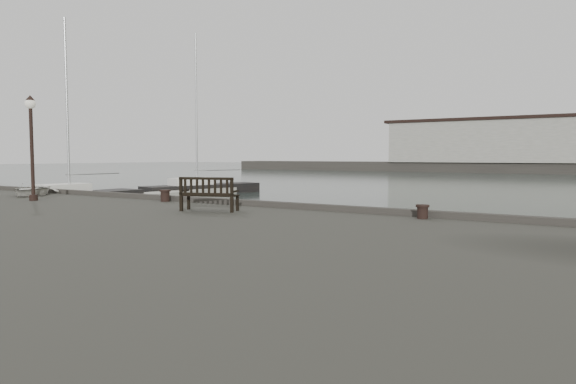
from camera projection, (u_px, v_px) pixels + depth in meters
name	position (u px, v px, depth m)	size (l,w,h in m)	color
ground	(288.00, 256.00, 16.55)	(400.00, 400.00, 0.00)	black
pontoon	(123.00, 199.00, 35.68)	(2.00, 24.00, 0.50)	#AFACA2
breakwater	(531.00, 150.00, 96.07)	(140.00, 9.50, 12.20)	#383530
bench	(209.00, 201.00, 15.37)	(1.81, 1.10, 0.99)	black
bollard_left	(165.00, 196.00, 18.60)	(0.41, 0.41, 0.43)	black
bollard_right	(423.00, 212.00, 13.47)	(0.35, 0.35, 0.37)	black
lamp_post	(31.00, 133.00, 18.83)	(0.39, 0.39, 3.88)	black
dinghy	(31.00, 189.00, 21.40)	(1.79, 2.50, 0.52)	silver
yacht_a	(76.00, 201.00, 34.14)	(2.74, 9.34, 12.74)	black
yacht_b	(203.00, 191.00, 43.75)	(4.98, 10.92, 14.02)	black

